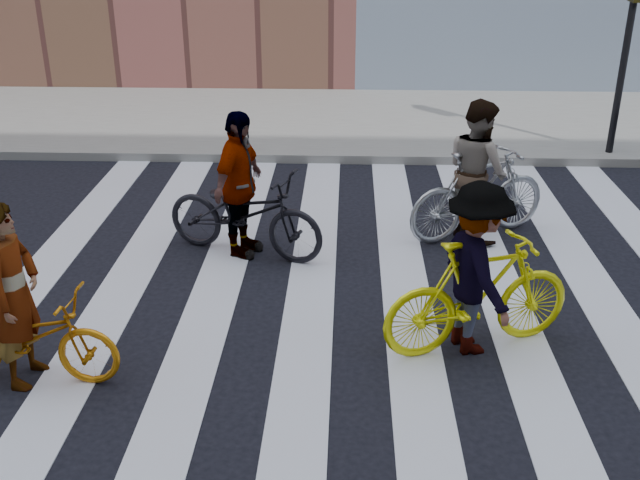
# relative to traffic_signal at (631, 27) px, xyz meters

# --- Properties ---
(ground) EXTENTS (100.00, 100.00, 0.00)m
(ground) POSITION_rel_traffic_signal_xyz_m (-4.40, -5.32, -2.28)
(ground) COLOR black
(ground) RESTS_ON ground
(sidewalk_far) EXTENTS (100.00, 5.00, 0.15)m
(sidewalk_far) POSITION_rel_traffic_signal_xyz_m (-4.40, 2.18, -2.20)
(sidewalk_far) COLOR gray
(sidewalk_far) RESTS_ON ground
(zebra_crosswalk) EXTENTS (8.25, 10.00, 0.01)m
(zebra_crosswalk) POSITION_rel_traffic_signal_xyz_m (-4.40, -5.32, -2.27)
(zebra_crosswalk) COLOR silver
(zebra_crosswalk) RESTS_ON ground
(traffic_signal) EXTENTS (0.22, 0.42, 3.33)m
(traffic_signal) POSITION_rel_traffic_signal_xyz_m (0.00, 0.00, 0.00)
(traffic_signal) COLOR black
(traffic_signal) RESTS_ON ground
(bike_yellow_left) EXTENTS (1.77, 0.73, 0.91)m
(bike_yellow_left) POSITION_rel_traffic_signal_xyz_m (-7.47, -6.78, -1.82)
(bike_yellow_left) COLOR #CA760B
(bike_yellow_left) RESTS_ON ground
(bike_silver_mid) EXTENTS (2.09, 1.37, 1.22)m
(bike_silver_mid) POSITION_rel_traffic_signal_xyz_m (-2.82, -3.30, -1.67)
(bike_silver_mid) COLOR #94979D
(bike_silver_mid) RESTS_ON ground
(bike_yellow_right) EXTENTS (2.08, 1.18, 1.20)m
(bike_yellow_right) POSITION_rel_traffic_signal_xyz_m (-3.24, -6.07, -1.68)
(bike_yellow_right) COLOR #F6F50D
(bike_yellow_right) RESTS_ON ground
(bike_dark_rear) EXTENTS (2.24, 1.40, 1.11)m
(bike_dark_rear) POSITION_rel_traffic_signal_xyz_m (-5.83, -3.95, -1.72)
(bike_dark_rear) COLOR black
(bike_dark_rear) RESTS_ON ground
(rider_left) EXTENTS (0.47, 0.68, 1.79)m
(rider_left) POSITION_rel_traffic_signal_xyz_m (-7.52, -6.78, -1.38)
(rider_left) COLOR slate
(rider_left) RESTS_ON ground
(rider_mid) EXTENTS (1.02, 1.12, 1.87)m
(rider_mid) POSITION_rel_traffic_signal_xyz_m (-2.87, -3.30, -1.34)
(rider_mid) COLOR slate
(rider_mid) RESTS_ON ground
(rider_right) EXTENTS (0.99, 1.29, 1.76)m
(rider_right) POSITION_rel_traffic_signal_xyz_m (-3.29, -6.07, -1.40)
(rider_right) COLOR slate
(rider_right) RESTS_ON ground
(rider_rear) EXTENTS (0.79, 1.18, 1.86)m
(rider_rear) POSITION_rel_traffic_signal_xyz_m (-5.88, -3.95, -1.35)
(rider_rear) COLOR slate
(rider_rear) RESTS_ON ground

